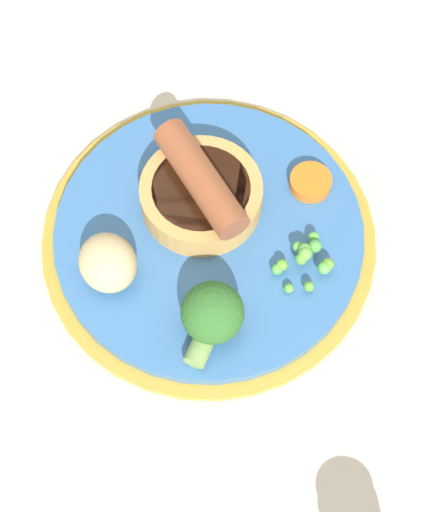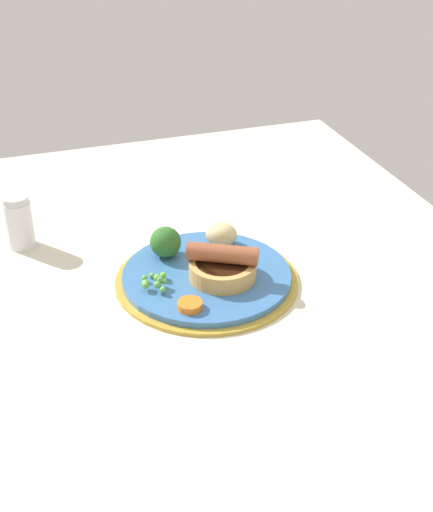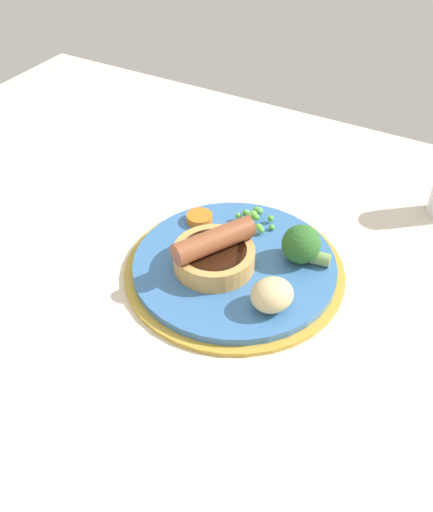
# 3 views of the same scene
# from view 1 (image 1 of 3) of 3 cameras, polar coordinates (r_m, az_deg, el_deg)

# --- Properties ---
(dining_table) EXTENTS (1.10, 0.80, 0.03)m
(dining_table) POSITION_cam_1_polar(r_m,az_deg,el_deg) (0.66, 0.39, 3.39)
(dining_table) COLOR beige
(dining_table) RESTS_ON ground
(dinner_plate) EXTENTS (0.24, 0.24, 0.01)m
(dinner_plate) POSITION_cam_1_polar(r_m,az_deg,el_deg) (0.62, -0.52, 1.30)
(dinner_plate) COLOR #B79333
(dinner_plate) RESTS_ON dining_table
(sausage_pudding) EXTENTS (0.09, 0.09, 0.05)m
(sausage_pudding) POSITION_cam_1_polar(r_m,az_deg,el_deg) (0.61, -1.03, 4.32)
(sausage_pudding) COLOR tan
(sausage_pudding) RESTS_ON dinner_plate
(pea_pile) EXTENTS (0.05, 0.04, 0.02)m
(pea_pile) POSITION_cam_1_polar(r_m,az_deg,el_deg) (0.60, 5.98, -0.21)
(pea_pile) COLOR #58A23B
(pea_pile) RESTS_ON dinner_plate
(broccoli_floret_near) EXTENTS (0.06, 0.04, 0.04)m
(broccoli_floret_near) POSITION_cam_1_polar(r_m,az_deg,el_deg) (0.56, -0.32, -3.94)
(broccoli_floret_near) COLOR #2D6628
(broccoli_floret_near) RESTS_ON dinner_plate
(potato_chunk_0) EXTENTS (0.06, 0.06, 0.03)m
(potato_chunk_0) POSITION_cam_1_polar(r_m,az_deg,el_deg) (0.59, -7.26, -0.44)
(potato_chunk_0) COLOR #CCB77F
(potato_chunk_0) RESTS_ON dinner_plate
(carrot_slice_0) EXTENTS (0.04, 0.04, 0.01)m
(carrot_slice_0) POSITION_cam_1_polar(r_m,az_deg,el_deg) (0.63, 6.28, 4.91)
(carrot_slice_0) COLOR orange
(carrot_slice_0) RESTS_ON dinner_plate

